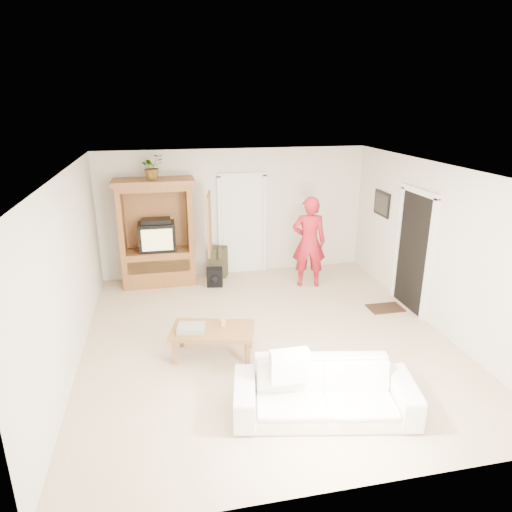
% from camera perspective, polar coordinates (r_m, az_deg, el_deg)
% --- Properties ---
extents(floor, '(6.00, 6.00, 0.00)m').
position_cam_1_polar(floor, '(7.21, 1.35, -10.19)').
color(floor, tan).
rests_on(floor, ground).
extents(ceiling, '(6.00, 6.00, 0.00)m').
position_cam_1_polar(ceiling, '(6.36, 1.53, 10.73)').
color(ceiling, white).
rests_on(ceiling, floor).
extents(wall_back, '(5.50, 0.00, 5.50)m').
position_cam_1_polar(wall_back, '(9.50, -2.69, 5.47)').
color(wall_back, silver).
rests_on(wall_back, floor).
extents(wall_front, '(5.50, 0.00, 5.50)m').
position_cam_1_polar(wall_front, '(4.09, 11.30, -14.08)').
color(wall_front, silver).
rests_on(wall_front, floor).
extents(wall_left, '(0.00, 6.00, 6.00)m').
position_cam_1_polar(wall_left, '(6.64, -22.35, -1.95)').
color(wall_left, silver).
rests_on(wall_left, floor).
extents(wall_right, '(0.00, 6.00, 6.00)m').
position_cam_1_polar(wall_right, '(7.75, 21.66, 1.01)').
color(wall_right, silver).
rests_on(wall_right, floor).
extents(armoire, '(1.82, 1.14, 2.10)m').
position_cam_1_polar(armoire, '(9.17, -12.08, 2.03)').
color(armoire, '#945A2D').
rests_on(armoire, floor).
extents(door_back, '(0.85, 0.05, 2.04)m').
position_cam_1_polar(door_back, '(9.57, -1.74, 3.84)').
color(door_back, white).
rests_on(door_back, floor).
extents(doorway_right, '(0.05, 0.90, 2.04)m').
position_cam_1_polar(doorway_right, '(8.30, 19.08, 0.41)').
color(doorway_right, black).
rests_on(doorway_right, floor).
extents(framed_picture, '(0.03, 0.60, 0.48)m').
position_cam_1_polar(framed_picture, '(9.25, 15.48, 6.33)').
color(framed_picture, black).
rests_on(framed_picture, wall_right).
extents(doormat, '(0.60, 0.40, 0.02)m').
position_cam_1_polar(doormat, '(8.46, 15.86, -6.27)').
color(doormat, '#382316').
rests_on(doormat, floor).
extents(plant, '(0.55, 0.54, 0.46)m').
position_cam_1_polar(plant, '(8.84, -12.87, 10.82)').
color(plant, '#4C7238').
rests_on(plant, armoire).
extents(man, '(0.74, 0.57, 1.80)m').
position_cam_1_polar(man, '(8.90, 6.63, 1.75)').
color(man, '#A91624').
rests_on(man, floor).
extents(sofa, '(2.21, 1.20, 0.61)m').
position_cam_1_polar(sofa, '(5.57, 8.53, -16.39)').
color(sofa, white).
rests_on(sofa, floor).
extents(coffee_table, '(1.29, 0.90, 0.43)m').
position_cam_1_polar(coffee_table, '(6.60, -5.44, -9.47)').
color(coffee_table, brown).
rests_on(coffee_table, floor).
extents(towel, '(0.43, 0.35, 0.08)m').
position_cam_1_polar(towel, '(6.53, -8.08, -8.92)').
color(towel, '#D9484C').
rests_on(towel, coffee_table).
extents(candle, '(0.08, 0.08, 0.10)m').
position_cam_1_polar(candle, '(6.61, -4.14, -8.32)').
color(candle, tan).
rests_on(candle, coffee_table).
extents(backpack_black, '(0.33, 0.23, 0.38)m').
position_cam_1_polar(backpack_black, '(9.03, -5.18, -2.71)').
color(backpack_black, black).
rests_on(backpack_black, floor).
extents(backpack_olive, '(0.41, 0.36, 0.64)m').
position_cam_1_polar(backpack_olive, '(9.52, -4.69, -0.70)').
color(backpack_olive, '#47442B').
rests_on(backpack_olive, floor).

